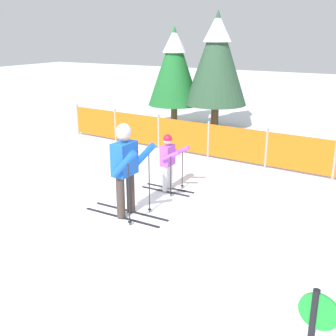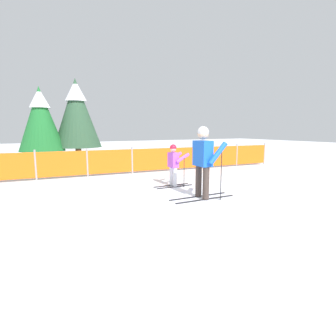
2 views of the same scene
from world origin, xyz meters
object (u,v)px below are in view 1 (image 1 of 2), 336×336
Objects in this scene: skier_adult at (126,162)px; skier_child at (169,158)px; conifer_far at (217,57)px; safety_fence at (236,144)px; conifer_near at (174,65)px.

skier_child is at bearing 89.48° from skier_adult.
conifer_far is (-1.62, 6.11, 1.69)m from skier_child.
safety_fence is at bearing -58.83° from conifer_far.
skier_adult is at bearing -78.19° from conifer_far.
skier_adult is 1.51m from skier_child.
skier_child is at bearing -75.16° from conifer_far.
skier_adult is at bearing -67.32° from conifer_near.
conifer_far reaches higher than skier_child.
conifer_far reaches higher than conifer_near.
skier_adult is 8.07m from conifer_near.
safety_fence is 4.54m from conifer_far.
safety_fence is 3.30× the size of conifer_near.
conifer_far is at bearing 102.53° from skier_adult.
skier_adult is at bearing -97.63° from safety_fence.
skier_child is 0.36× the size of conifer_near.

